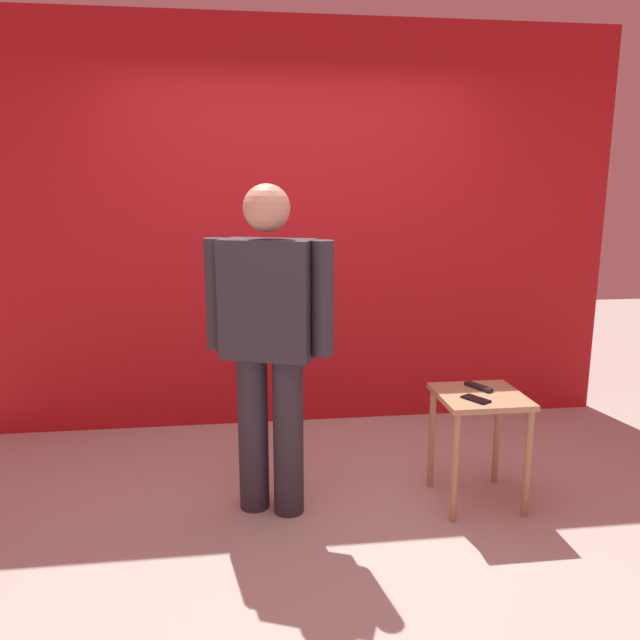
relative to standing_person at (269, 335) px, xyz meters
The scene contains 6 objects.
ground_plane 1.02m from the standing_person, 46.03° to the right, with size 12.00×12.00×0.00m, color #B7B2A8.
back_wall_red 1.42m from the standing_person, 79.30° to the left, with size 4.56×0.12×2.79m, color #B4181E.
standing_person is the anchor object (origin of this frame).
side_table 1.20m from the standing_person, ahead, with size 0.45×0.45×0.61m.
cell_phone 1.11m from the standing_person, ahead, with size 0.07×0.14×0.01m, color black.
tv_remote 1.18m from the standing_person, ahead, with size 0.04×0.17×0.02m, color black.
Camera 1 is at (-0.38, -2.75, 1.67)m, focal length 34.52 mm.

